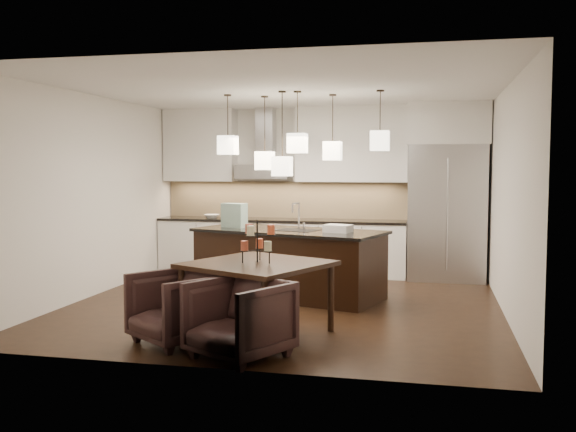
% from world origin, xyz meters
% --- Properties ---
extents(floor, '(5.50, 5.50, 0.02)m').
position_xyz_m(floor, '(0.00, 0.00, -0.01)').
color(floor, black).
rests_on(floor, ground).
extents(ceiling, '(5.50, 5.50, 0.02)m').
position_xyz_m(ceiling, '(0.00, 0.00, 2.81)').
color(ceiling, white).
rests_on(ceiling, wall_back).
extents(wall_back, '(5.50, 0.02, 2.80)m').
position_xyz_m(wall_back, '(0.00, 2.76, 1.40)').
color(wall_back, silver).
rests_on(wall_back, ground).
extents(wall_front, '(5.50, 0.02, 2.80)m').
position_xyz_m(wall_front, '(0.00, -2.76, 1.40)').
color(wall_front, silver).
rests_on(wall_front, ground).
extents(wall_left, '(0.02, 5.50, 2.80)m').
position_xyz_m(wall_left, '(-2.76, 0.00, 1.40)').
color(wall_left, silver).
rests_on(wall_left, ground).
extents(wall_right, '(0.02, 5.50, 2.80)m').
position_xyz_m(wall_right, '(2.76, 0.00, 1.40)').
color(wall_right, silver).
rests_on(wall_right, ground).
extents(refrigerator, '(1.20, 0.72, 2.15)m').
position_xyz_m(refrigerator, '(2.10, 2.38, 1.07)').
color(refrigerator, '#B7B7BA').
rests_on(refrigerator, floor).
extents(fridge_panel, '(1.26, 0.72, 0.65)m').
position_xyz_m(fridge_panel, '(2.10, 2.38, 2.47)').
color(fridge_panel, silver).
rests_on(fridge_panel, refrigerator).
extents(lower_cabinets, '(4.21, 0.62, 0.88)m').
position_xyz_m(lower_cabinets, '(-0.62, 2.43, 0.44)').
color(lower_cabinets, silver).
rests_on(lower_cabinets, floor).
extents(countertop, '(4.21, 0.66, 0.04)m').
position_xyz_m(countertop, '(-0.62, 2.43, 0.90)').
color(countertop, black).
rests_on(countertop, lower_cabinets).
extents(backsplash, '(4.21, 0.02, 0.63)m').
position_xyz_m(backsplash, '(-0.62, 2.73, 1.24)').
color(backsplash, '#D7B987').
rests_on(backsplash, countertop).
extents(upper_cab_left, '(1.25, 0.35, 1.25)m').
position_xyz_m(upper_cab_left, '(-2.10, 2.57, 2.17)').
color(upper_cab_left, silver).
rests_on(upper_cab_left, wall_back).
extents(upper_cab_right, '(1.85, 0.35, 1.25)m').
position_xyz_m(upper_cab_right, '(0.55, 2.57, 2.17)').
color(upper_cab_right, silver).
rests_on(upper_cab_right, wall_back).
extents(hood_canopy, '(0.90, 0.52, 0.24)m').
position_xyz_m(hood_canopy, '(-0.93, 2.48, 1.72)').
color(hood_canopy, '#B7B7BA').
rests_on(hood_canopy, wall_back).
extents(hood_chimney, '(0.30, 0.28, 0.96)m').
position_xyz_m(hood_chimney, '(-0.93, 2.59, 2.32)').
color(hood_chimney, '#B7B7BA').
rests_on(hood_chimney, hood_canopy).
extents(fruit_bowl, '(0.28, 0.28, 0.06)m').
position_xyz_m(fruit_bowl, '(-1.84, 2.38, 0.95)').
color(fruit_bowl, silver).
rests_on(fruit_bowl, countertop).
extents(island_body, '(2.72, 1.71, 0.89)m').
position_xyz_m(island_body, '(-0.06, 0.55, 0.45)').
color(island_body, black).
rests_on(island_body, floor).
extents(island_top, '(2.82, 1.81, 0.04)m').
position_xyz_m(island_top, '(-0.06, 0.55, 0.91)').
color(island_top, black).
rests_on(island_top, island_body).
extents(faucet, '(0.17, 0.26, 0.39)m').
position_xyz_m(faucet, '(0.06, 0.61, 1.13)').
color(faucet, silver).
rests_on(faucet, island_top).
extents(tote_bag, '(0.38, 0.28, 0.35)m').
position_xyz_m(tote_bag, '(-0.91, 0.71, 1.11)').
color(tote_bag, '#1C543B').
rests_on(tote_bag, island_top).
extents(food_container, '(0.40, 0.33, 0.10)m').
position_xyz_m(food_container, '(0.65, 0.33, 0.98)').
color(food_container, silver).
rests_on(food_container, island_top).
extents(dining_table, '(1.73, 1.73, 0.78)m').
position_xyz_m(dining_table, '(0.04, -1.50, 0.39)').
color(dining_table, black).
rests_on(dining_table, floor).
extents(candelabra, '(0.50, 0.50, 0.46)m').
position_xyz_m(candelabra, '(0.04, -1.50, 1.01)').
color(candelabra, black).
rests_on(candelabra, dining_table).
extents(candle_a, '(0.10, 0.10, 0.10)m').
position_xyz_m(candle_a, '(0.18, -1.56, 0.97)').
color(candle_a, beige).
rests_on(candle_a, candelabra).
extents(candle_b, '(0.10, 0.10, 0.10)m').
position_xyz_m(candle_b, '(0.03, -1.36, 0.97)').
color(candle_b, '#D3532F').
rests_on(candle_b, candelabra).
extents(candle_c, '(0.10, 0.10, 0.10)m').
position_xyz_m(candle_c, '(-0.08, -1.58, 0.97)').
color(candle_c, '#B14930').
rests_on(candle_c, candelabra).
extents(candle_d, '(0.10, 0.10, 0.10)m').
position_xyz_m(candle_d, '(0.19, -1.46, 1.13)').
color(candle_d, '#D3532F').
rests_on(candle_d, candelabra).
extents(candle_e, '(0.10, 0.10, 0.10)m').
position_xyz_m(candle_e, '(-0.07, -1.43, 1.13)').
color(candle_e, '#B14930').
rests_on(candle_e, candelabra).
extents(candle_f, '(0.10, 0.10, 0.10)m').
position_xyz_m(candle_f, '(0.01, -1.63, 1.13)').
color(candle_f, beige).
rests_on(candle_f, candelabra).
extents(armchair_left, '(1.11, 1.12, 0.74)m').
position_xyz_m(armchair_left, '(-0.67, -2.04, 0.37)').
color(armchair_left, black).
rests_on(armchair_left, floor).
extents(armchair_right, '(1.10, 1.11, 0.75)m').
position_xyz_m(armchair_right, '(0.11, -2.39, 0.37)').
color(armchair_right, black).
rests_on(armchair_right, floor).
extents(pendant_a, '(0.24, 0.24, 0.26)m').
position_xyz_m(pendant_a, '(-0.92, 0.48, 2.10)').
color(pendant_a, white).
rests_on(pendant_a, ceiling).
extents(pendant_b, '(0.24, 0.24, 0.26)m').
position_xyz_m(pendant_b, '(-0.46, 0.76, 1.89)').
color(pendant_b, white).
rests_on(pendant_b, ceiling).
extents(pendant_c, '(0.24, 0.24, 0.26)m').
position_xyz_m(pendant_c, '(0.11, 0.28, 2.11)').
color(pendant_c, white).
rests_on(pendant_c, ceiling).
extents(pendant_d, '(0.24, 0.24, 0.26)m').
position_xyz_m(pendant_d, '(0.51, 0.77, 2.02)').
color(pendant_d, white).
rests_on(pendant_d, ceiling).
extents(pendant_e, '(0.24, 0.24, 0.26)m').
position_xyz_m(pendant_e, '(1.19, 0.41, 2.14)').
color(pendant_e, white).
rests_on(pendant_e, ceiling).
extents(pendant_f, '(0.24, 0.24, 0.26)m').
position_xyz_m(pendant_f, '(-0.09, 0.24, 1.81)').
color(pendant_f, white).
rests_on(pendant_f, ceiling).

